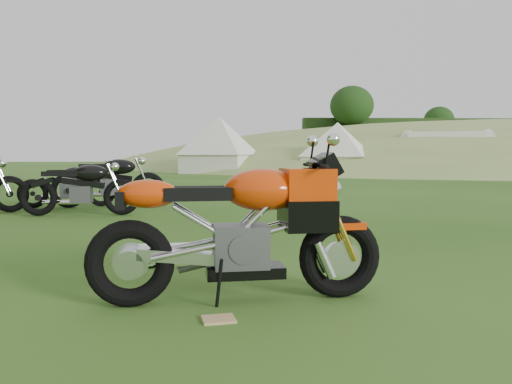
{
  "coord_description": "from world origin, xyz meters",
  "views": [
    {
      "loc": [
        -0.45,
        -5.63,
        1.1
      ],
      "look_at": [
        -0.17,
        0.4,
        0.63
      ],
      "focal_mm": 35.0,
      "sensor_mm": 36.0,
      "label": 1
    }
  ],
  "objects_px": {
    "vintage_moto_a": "(80,186)",
    "vintage_moto_d": "(109,179)",
    "plywood_board": "(219,319)",
    "vintage_moto_c": "(67,184)",
    "caravan": "(447,152)",
    "tent_mid": "(337,149)",
    "tent_left": "(219,147)",
    "sport_motorcycle": "(238,218)"
  },
  "relations": [
    {
      "from": "tent_mid",
      "to": "tent_left",
      "type": "bearing_deg",
      "value": -173.32
    },
    {
      "from": "sport_motorcycle",
      "to": "caravan",
      "type": "height_order",
      "value": "caravan"
    },
    {
      "from": "plywood_board",
      "to": "vintage_moto_d",
      "type": "bearing_deg",
      "value": 108.95
    },
    {
      "from": "plywood_board",
      "to": "vintage_moto_a",
      "type": "bearing_deg",
      "value": 114.59
    },
    {
      "from": "vintage_moto_a",
      "to": "vintage_moto_d",
      "type": "bearing_deg",
      "value": 80.73
    },
    {
      "from": "vintage_moto_a",
      "to": "vintage_moto_c",
      "type": "height_order",
      "value": "vintage_moto_a"
    },
    {
      "from": "vintage_moto_a",
      "to": "vintage_moto_d",
      "type": "height_order",
      "value": "vintage_moto_d"
    },
    {
      "from": "plywood_board",
      "to": "vintage_moto_c",
      "type": "bearing_deg",
      "value": 114.84
    },
    {
      "from": "vintage_moto_a",
      "to": "sport_motorcycle",
      "type": "bearing_deg",
      "value": -65.22
    },
    {
      "from": "sport_motorcycle",
      "to": "vintage_moto_d",
      "type": "distance_m",
      "value": 7.09
    },
    {
      "from": "vintage_moto_c",
      "to": "plywood_board",
      "type": "bearing_deg",
      "value": -79.87
    },
    {
      "from": "tent_mid",
      "to": "caravan",
      "type": "distance_m",
      "value": 6.37
    },
    {
      "from": "tent_left",
      "to": "tent_mid",
      "type": "relative_size",
      "value": 1.09
    },
    {
      "from": "vintage_moto_a",
      "to": "tent_left",
      "type": "height_order",
      "value": "tent_left"
    },
    {
      "from": "plywood_board",
      "to": "vintage_moto_d",
      "type": "height_order",
      "value": "vintage_moto_d"
    },
    {
      "from": "vintage_moto_d",
      "to": "caravan",
      "type": "height_order",
      "value": "caravan"
    },
    {
      "from": "plywood_board",
      "to": "caravan",
      "type": "height_order",
      "value": "caravan"
    },
    {
      "from": "plywood_board",
      "to": "tent_left",
      "type": "bearing_deg",
      "value": 91.49
    },
    {
      "from": "tent_left",
      "to": "plywood_board",
      "type": "bearing_deg",
      "value": -67.99
    },
    {
      "from": "sport_motorcycle",
      "to": "tent_mid",
      "type": "relative_size",
      "value": 0.68
    },
    {
      "from": "vintage_moto_c",
      "to": "sport_motorcycle",
      "type": "bearing_deg",
      "value": -77.58
    },
    {
      "from": "vintage_moto_a",
      "to": "caravan",
      "type": "xyz_separation_m",
      "value": [
        14.34,
        17.9,
        0.62
      ]
    },
    {
      "from": "vintage_moto_a",
      "to": "tent_mid",
      "type": "xyz_separation_m",
      "value": [
        8.09,
        16.75,
        0.81
      ]
    },
    {
      "from": "vintage_moto_a",
      "to": "tent_mid",
      "type": "distance_m",
      "value": 18.62
    },
    {
      "from": "sport_motorcycle",
      "to": "vintage_moto_a",
      "type": "bearing_deg",
      "value": 111.32
    },
    {
      "from": "vintage_moto_c",
      "to": "tent_mid",
      "type": "relative_size",
      "value": 0.59
    },
    {
      "from": "vintage_moto_a",
      "to": "caravan",
      "type": "height_order",
      "value": "caravan"
    },
    {
      "from": "sport_motorcycle",
      "to": "plywood_board",
      "type": "bearing_deg",
      "value": -113.74
    },
    {
      "from": "vintage_moto_c",
      "to": "tent_left",
      "type": "xyz_separation_m",
      "value": [
        2.61,
        17.39,
        0.98
      ]
    },
    {
      "from": "tent_mid",
      "to": "vintage_moto_c",
      "type": "bearing_deg",
      "value": -94.8
    },
    {
      "from": "sport_motorcycle",
      "to": "caravan",
      "type": "xyz_separation_m",
      "value": [
        11.64,
        23.11,
        0.53
      ]
    },
    {
      "from": "vintage_moto_d",
      "to": "caravan",
      "type": "bearing_deg",
      "value": 36.91
    },
    {
      "from": "plywood_board",
      "to": "vintage_moto_a",
      "type": "height_order",
      "value": "vintage_moto_a"
    },
    {
      "from": "vintage_moto_d",
      "to": "tent_left",
      "type": "distance_m",
      "value": 17.47
    },
    {
      "from": "tent_left",
      "to": "caravan",
      "type": "bearing_deg",
      "value": 16.54
    },
    {
      "from": "plywood_board",
      "to": "tent_left",
      "type": "relative_size",
      "value": 0.06
    },
    {
      "from": "plywood_board",
      "to": "vintage_moto_c",
      "type": "relative_size",
      "value": 0.12
    },
    {
      "from": "sport_motorcycle",
      "to": "plywood_board",
      "type": "height_order",
      "value": "sport_motorcycle"
    },
    {
      "from": "sport_motorcycle",
      "to": "vintage_moto_a",
      "type": "distance_m",
      "value": 5.87
    },
    {
      "from": "vintage_moto_c",
      "to": "tent_left",
      "type": "height_order",
      "value": "tent_left"
    },
    {
      "from": "plywood_board",
      "to": "vintage_moto_d",
      "type": "relative_size",
      "value": 0.1
    },
    {
      "from": "plywood_board",
      "to": "vintage_moto_c",
      "type": "height_order",
      "value": "vintage_moto_c"
    }
  ]
}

